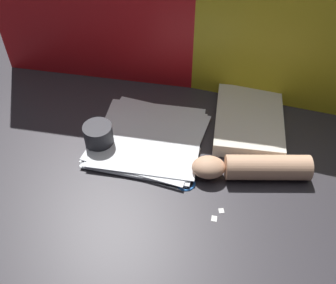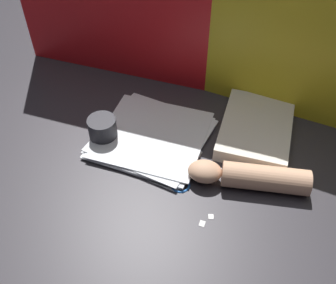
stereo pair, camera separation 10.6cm
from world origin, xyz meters
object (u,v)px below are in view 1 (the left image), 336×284
Objects in this scene: scissors at (188,175)px; hand_forearm at (253,167)px; mug at (99,136)px; book_closed at (249,121)px; paper_stack at (148,139)px.

scissors is 0.17m from hand_forearm.
scissors is at bearing -165.49° from hand_forearm.
book_closed is at bearing 24.67° from mug.
book_closed is 0.20m from hand_forearm.
mug is at bearing -157.68° from paper_stack.
paper_stack is 1.03× the size of hand_forearm.
scissors is at bearing -10.63° from mug.
book_closed is at bearing 25.73° from paper_stack.
mug is at bearing 169.37° from scissors.
book_closed is 0.94× the size of hand_forearm.
mug is (-0.13, -0.05, 0.03)m from paper_stack.
mug reaches higher than scissors.
book_closed is 0.45m from mug.
book_closed reaches higher than scissors.
scissors is (-0.14, -0.24, -0.02)m from book_closed.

